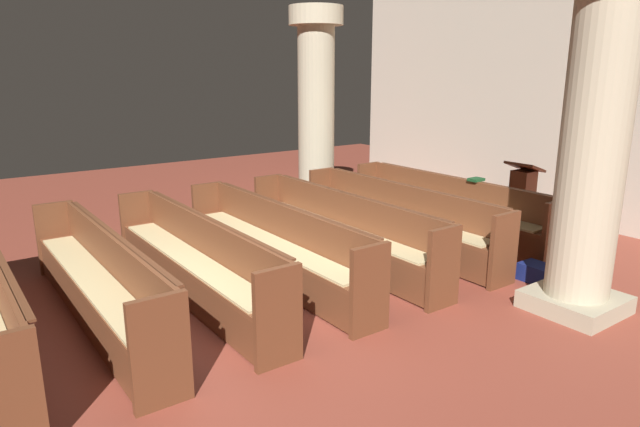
% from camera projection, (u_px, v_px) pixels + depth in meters
% --- Properties ---
extents(ground_plane, '(19.20, 19.20, 0.00)m').
position_uv_depth(ground_plane, '(237.00, 322.00, 5.37)').
color(ground_plane, brown).
extents(back_wall, '(10.00, 0.16, 4.50)m').
position_uv_depth(back_wall, '(596.00, 78.00, 8.26)').
color(back_wall, beige).
rests_on(back_wall, ground).
extents(pew_row_0, '(3.50, 0.47, 0.86)m').
position_uv_depth(pew_row_0, '(446.00, 205.00, 8.06)').
color(pew_row_0, brown).
rests_on(pew_row_0, ground).
extents(pew_row_1, '(3.50, 0.46, 0.86)m').
position_uv_depth(pew_row_1, '(397.00, 216.00, 7.51)').
color(pew_row_1, brown).
rests_on(pew_row_1, ground).
extents(pew_row_2, '(3.50, 0.46, 0.86)m').
position_uv_depth(pew_row_2, '(340.00, 227.00, 6.95)').
color(pew_row_2, brown).
rests_on(pew_row_2, ground).
extents(pew_row_3, '(3.50, 0.47, 0.86)m').
position_uv_depth(pew_row_3, '(273.00, 241.00, 6.39)').
color(pew_row_3, brown).
rests_on(pew_row_3, ground).
extents(pew_row_4, '(3.50, 0.46, 0.86)m').
position_uv_depth(pew_row_4, '(194.00, 257.00, 5.84)').
color(pew_row_4, brown).
rests_on(pew_row_4, ground).
extents(pew_row_5, '(3.50, 0.46, 0.86)m').
position_uv_depth(pew_row_5, '(97.00, 277.00, 5.28)').
color(pew_row_5, brown).
rests_on(pew_row_5, ground).
extents(pillar_aisle_side, '(0.89, 0.89, 3.38)m').
position_uv_depth(pillar_aisle_side, '(595.00, 137.00, 5.21)').
color(pillar_aisle_side, tan).
rests_on(pillar_aisle_side, ground).
extents(pillar_far_side, '(0.89, 0.89, 3.38)m').
position_uv_depth(pillar_far_side, '(316.00, 107.00, 9.38)').
color(pillar_far_side, tan).
rests_on(pillar_far_side, ground).
extents(lectern, '(0.48, 0.45, 1.08)m').
position_uv_depth(lectern, '(521.00, 204.00, 8.19)').
color(lectern, '#562B1A').
rests_on(lectern, ground).
extents(hymn_book, '(0.16, 0.21, 0.04)m').
position_uv_depth(hymn_book, '(476.00, 179.00, 7.80)').
color(hymn_book, '#194723').
rests_on(hymn_book, pew_row_0).
extents(kneeler_box_navy, '(0.41, 0.29, 0.20)m').
position_uv_depth(kneeler_box_navy, '(539.00, 273.00, 6.38)').
color(kneeler_box_navy, navy).
rests_on(kneeler_box_navy, ground).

